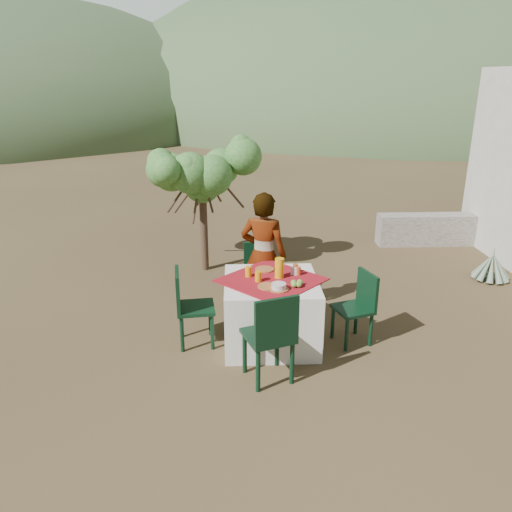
{
  "coord_description": "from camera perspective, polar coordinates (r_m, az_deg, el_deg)",
  "views": [
    {
      "loc": [
        -0.23,
        -5.01,
        2.84
      ],
      "look_at": [
        -0.01,
        0.41,
        0.89
      ],
      "focal_mm": 35.0,
      "sensor_mm": 36.0,
      "label": 1
    }
  ],
  "objects": [
    {
      "name": "ground",
      "position": [
        5.76,
        0.23,
        -9.78
      ],
      "size": [
        160.0,
        160.0,
        0.0
      ],
      "primitive_type": "plane",
      "color": "#3B2C1B",
      "rests_on": "ground"
    },
    {
      "name": "table",
      "position": [
        5.61,
        1.71,
        -6.3
      ],
      "size": [
        1.3,
        1.3,
        0.76
      ],
      "color": "white",
      "rests_on": "ground"
    },
    {
      "name": "chair_far",
      "position": [
        6.51,
        0.37,
        -1.72
      ],
      "size": [
        0.41,
        0.41,
        0.83
      ],
      "rotation": [
        0.0,
        0.0,
        0.08
      ],
      "color": "black",
      "rests_on": "ground"
    },
    {
      "name": "chair_near",
      "position": [
        4.82,
        1.79,
        -8.93
      ],
      "size": [
        0.56,
        0.56,
        0.95
      ],
      "rotation": [
        0.0,
        0.0,
        3.48
      ],
      "color": "black",
      "rests_on": "ground"
    },
    {
      "name": "chair_left",
      "position": [
        5.56,
        -7.71,
        -5.45
      ],
      "size": [
        0.45,
        0.45,
        0.88
      ],
      "rotation": [
        0.0,
        0.0,
        1.68
      ],
      "color": "black",
      "rests_on": "ground"
    },
    {
      "name": "chair_right",
      "position": [
        5.7,
        11.63,
        -5.41
      ],
      "size": [
        0.48,
        0.48,
        0.83
      ],
      "rotation": [
        0.0,
        0.0,
        5.03
      ],
      "color": "black",
      "rests_on": "ground"
    },
    {
      "name": "person",
      "position": [
        6.09,
        0.86,
        0.06
      ],
      "size": [
        0.67,
        0.55,
        1.58
      ],
      "primitive_type": "imported",
      "rotation": [
        0.0,
        0.0,
        2.79
      ],
      "color": "#8C6651",
      "rests_on": "ground"
    },
    {
      "name": "shrub_tree",
      "position": [
        7.53,
        -5.73,
        8.73
      ],
      "size": [
        1.52,
        1.49,
        1.79
      ],
      "color": "#4F3727",
      "rests_on": "ground"
    },
    {
      "name": "agave",
      "position": [
        8.15,
        25.33,
        -1.15
      ],
      "size": [
        0.55,
        0.55,
        0.58
      ],
      "rotation": [
        0.0,
        0.0,
        -0.17
      ],
      "color": "slate",
      "rests_on": "ground"
    },
    {
      "name": "stone_wall",
      "position": [
        9.59,
        21.29,
        2.87
      ],
      "size": [
        2.6,
        0.35,
        0.55
      ],
      "primitive_type": "cube",
      "color": "#9C9288",
      "rests_on": "ground"
    },
    {
      "name": "hill_near_right",
      "position": [
        42.89,
        14.72,
        15.37
      ],
      "size": [
        48.0,
        48.0,
        20.0
      ],
      "primitive_type": "ellipsoid",
      "color": "#334F2C",
      "rests_on": "ground"
    },
    {
      "name": "hill_far_center",
      "position": [
        57.2,
        -6.44,
        16.82
      ],
      "size": [
        60.0,
        60.0,
        24.0
      ],
      "primitive_type": "ellipsoid",
      "color": "gray",
      "rests_on": "ground"
    },
    {
      "name": "plate_far",
      "position": [
        5.71,
        0.99,
        -1.53
      ],
      "size": [
        0.22,
        0.22,
        0.01
      ],
      "primitive_type": "cylinder",
      "color": "brown",
      "rests_on": "table"
    },
    {
      "name": "plate_near",
      "position": [
        5.25,
        1.38,
        -3.5
      ],
      "size": [
        0.22,
        0.22,
        0.01
      ],
      "primitive_type": "cylinder",
      "color": "brown",
      "rests_on": "table"
    },
    {
      "name": "glass_far",
      "position": [
        5.5,
        -0.88,
        -1.79
      ],
      "size": [
        0.07,
        0.07,
        0.12
      ],
      "primitive_type": "cylinder",
      "color": "orange",
      "rests_on": "table"
    },
    {
      "name": "glass_near",
      "position": [
        5.38,
        0.25,
        -2.35
      ],
      "size": [
        0.07,
        0.07,
        0.11
      ],
      "primitive_type": "cylinder",
      "color": "orange",
      "rests_on": "table"
    },
    {
      "name": "juice_pitcher",
      "position": [
        5.46,
        2.69,
        -1.38
      ],
      "size": [
        0.1,
        0.1,
        0.22
      ],
      "primitive_type": "cylinder",
      "color": "orange",
      "rests_on": "table"
    },
    {
      "name": "bowl_plate",
      "position": [
        5.19,
        2.61,
        -3.8
      ],
      "size": [
        0.21,
        0.21,
        0.01
      ],
      "primitive_type": "cylinder",
      "color": "brown",
      "rests_on": "table"
    },
    {
      "name": "white_bowl",
      "position": [
        5.18,
        2.62,
        -3.45
      ],
      "size": [
        0.15,
        0.15,
        0.06
      ],
      "primitive_type": "cylinder",
      "color": "silver",
      "rests_on": "bowl_plate"
    },
    {
      "name": "jar_left",
      "position": [
        5.57,
        4.86,
        -1.72
      ],
      "size": [
        0.06,
        0.06,
        0.09
      ],
      "primitive_type": "cylinder",
      "color": "#BB4B21",
      "rests_on": "table"
    },
    {
      "name": "jar_right",
      "position": [
        5.64,
        4.53,
        -1.42
      ],
      "size": [
        0.06,
        0.06,
        0.1
      ],
      "primitive_type": "cylinder",
      "color": "#BB4B21",
      "rests_on": "table"
    },
    {
      "name": "napkin_holder",
      "position": [
        5.57,
        4.31,
        -1.75
      ],
      "size": [
        0.07,
        0.04,
        0.09
      ],
      "primitive_type": "cube",
      "rotation": [
        0.0,
        0.0,
        -0.1
      ],
      "color": "silver",
      "rests_on": "table"
    },
    {
      "name": "fruit_cluster",
      "position": [
        5.27,
        4.66,
        -3.15
      ],
      "size": [
        0.13,
        0.12,
        0.07
      ],
      "color": "olive",
      "rests_on": "table"
    }
  ]
}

